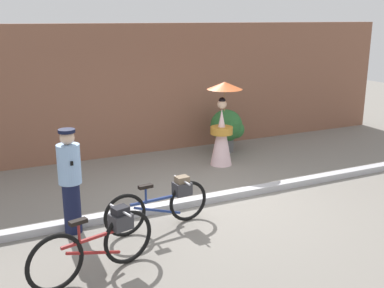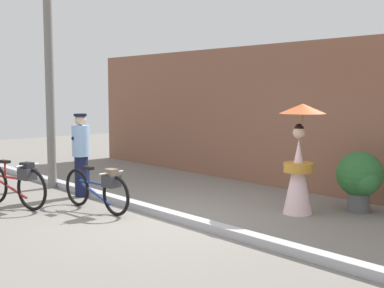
{
  "view_description": "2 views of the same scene",
  "coord_description": "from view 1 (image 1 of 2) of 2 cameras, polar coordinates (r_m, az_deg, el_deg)",
  "views": [
    {
      "loc": [
        -3.58,
        -6.77,
        3.16
      ],
      "look_at": [
        -0.09,
        0.58,
        0.93
      ],
      "focal_mm": 43.28,
      "sensor_mm": 36.0,
      "label": 1
    },
    {
      "loc": [
        6.24,
        -5.1,
        2.03
      ],
      "look_at": [
        0.43,
        0.12,
        1.23
      ],
      "focal_mm": 47.72,
      "sensor_mm": 36.0,
      "label": 2
    }
  ],
  "objects": [
    {
      "name": "sidewalk_curb",
      "position": [
        8.26,
        2.3,
        -6.7
      ],
      "size": [
        14.0,
        0.2,
        0.12
      ],
      "primitive_type": "cube",
      "color": "#B2B2B7",
      "rests_on": "ground_plane"
    },
    {
      "name": "bicycle_far_side",
      "position": [
        6.04,
        -11.37,
        -11.8
      ],
      "size": [
        1.7,
        0.6,
        0.83
      ],
      "color": "black",
      "rests_on": "ground_plane"
    },
    {
      "name": "ground_plane",
      "position": [
        8.28,
        2.3,
        -7.09
      ],
      "size": [
        30.0,
        30.0,
        0.0
      ],
      "primitive_type": "plane",
      "color": "gray"
    },
    {
      "name": "person_officer",
      "position": [
        7.08,
        -14.79,
        -4.18
      ],
      "size": [
        0.34,
        0.38,
        1.61
      ],
      "color": "#141938",
      "rests_on": "ground_plane"
    },
    {
      "name": "potted_plant_by_door",
      "position": [
        11.17,
        4.4,
        2.04
      ],
      "size": [
        0.79,
        0.77,
        1.03
      ],
      "color": "#59595B",
      "rests_on": "ground_plane"
    },
    {
      "name": "person_with_parasol",
      "position": [
        10.08,
        3.74,
        2.39
      ],
      "size": [
        0.76,
        0.76,
        1.84
      ],
      "color": "silver",
      "rests_on": "ground_plane"
    },
    {
      "name": "building_wall",
      "position": [
        11.09,
        -6.33,
        6.73
      ],
      "size": [
        14.0,
        0.4,
        3.03
      ],
      "primitive_type": "cube",
      "color": "brown",
      "rests_on": "ground_plane"
    },
    {
      "name": "bicycle_near_officer",
      "position": [
        7.2,
        -3.55,
        -7.17
      ],
      "size": [
        1.75,
        0.48,
        0.77
      ],
      "color": "black",
      "rests_on": "ground_plane"
    }
  ]
}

